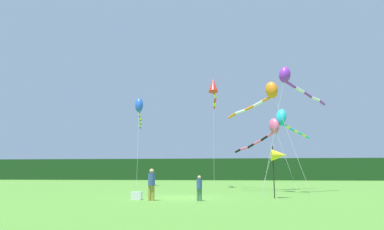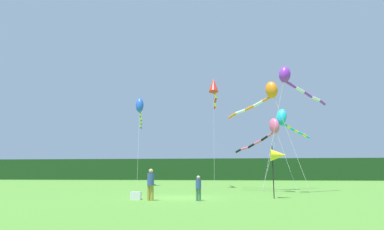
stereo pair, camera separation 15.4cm
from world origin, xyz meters
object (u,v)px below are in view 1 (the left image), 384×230
object	(u,v)px
kite_orange	(268,93)
kite_blue	(139,107)
kite_rainbow	(269,130)
person_child	(199,187)
person_adult	(151,183)
kite_cyan	(283,119)
cooler_box	(137,196)
kite_red	(213,87)
banner_flag_pole	(279,155)
kite_purple	(289,79)

from	to	relation	value
kite_orange	kite_blue	bearing A→B (deg)	140.75
kite_orange	kite_rainbow	bearing A→B (deg)	82.89
kite_orange	kite_rainbow	distance (m)	4.40
person_child	kite_blue	xyz separation A→B (m)	(-8.38, 18.15, 8.08)
person_adult	person_child	xyz separation A→B (m)	(2.59, 0.07, -0.20)
kite_blue	kite_cyan	bearing A→B (deg)	-24.05
cooler_box	kite_red	distance (m)	16.99
kite_cyan	cooler_box	bearing A→B (deg)	-131.96
person_adult	person_child	size ratio (longest dim) A/B	1.27
cooler_box	kite_blue	size ratio (longest dim) A/B	0.06
banner_flag_pole	kite_red	size ratio (longest dim) A/B	0.28
kite_rainbow	person_child	bearing A→B (deg)	-115.13
person_adult	banner_flag_pole	world-z (taller)	banner_flag_pole
kite_purple	kite_orange	bearing A→B (deg)	159.89
kite_purple	kite_red	distance (m)	9.39
person_child	banner_flag_pole	bearing A→B (deg)	25.73
kite_rainbow	cooler_box	bearing A→B (deg)	-129.36
banner_flag_pole	kite_blue	bearing A→B (deg)	129.02
banner_flag_pole	kite_orange	xyz separation A→B (m)	(0.19, 5.24, 5.07)
kite_blue	kite_orange	size ratio (longest dim) A/B	1.17
person_child	banner_flag_pole	xyz separation A→B (m)	(4.55, 2.19, 1.74)
kite_rainbow	kite_cyan	bearing A→B (deg)	20.53
banner_flag_pole	kite_red	world-z (taller)	kite_red
person_adult	kite_rainbow	world-z (taller)	kite_rainbow
kite_orange	kite_purple	bearing A→B (deg)	-20.11
cooler_box	kite_rainbow	distance (m)	14.57
kite_red	person_child	bearing A→B (deg)	-91.05
person_adult	kite_rainbow	size ratio (longest dim) A/B	0.24
cooler_box	kite_blue	xyz separation A→B (m)	(-4.86, 17.71, 8.60)
cooler_box	kite_rainbow	size ratio (longest dim) A/B	0.08
kite_rainbow	person_adult	bearing A→B (deg)	-124.95
kite_blue	kite_cyan	world-z (taller)	kite_blue
person_child	cooler_box	xyz separation A→B (m)	(-3.52, 0.44, -0.52)
kite_rainbow	kite_red	bearing A→B (deg)	149.64
person_adult	kite_cyan	world-z (taller)	kite_cyan
cooler_box	kite_red	xyz separation A→B (m)	(3.78, 13.51, 9.60)
kite_purple	kite_cyan	size ratio (longest dim) A/B	1.32
kite_orange	cooler_box	bearing A→B (deg)	-139.74
cooler_box	kite_orange	distance (m)	13.07
cooler_box	banner_flag_pole	xyz separation A→B (m)	(8.07, 1.75, 2.26)
person_adult	kite_orange	distance (m)	12.39
person_adult	kite_red	bearing A→B (deg)	78.53
banner_flag_pole	kite_purple	xyz separation A→B (m)	(1.73, 4.67, 6.00)
kite_purple	kite_blue	distance (m)	18.50
banner_flag_pole	kite_cyan	size ratio (longest dim) A/B	0.43
person_child	kite_red	bearing A→B (deg)	88.95
banner_flag_pole	kite_orange	bearing A→B (deg)	87.97
person_child	cooler_box	size ratio (longest dim) A/B	2.32
cooler_box	person_adult	bearing A→B (deg)	-28.23
person_adult	kite_cyan	distance (m)	15.58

